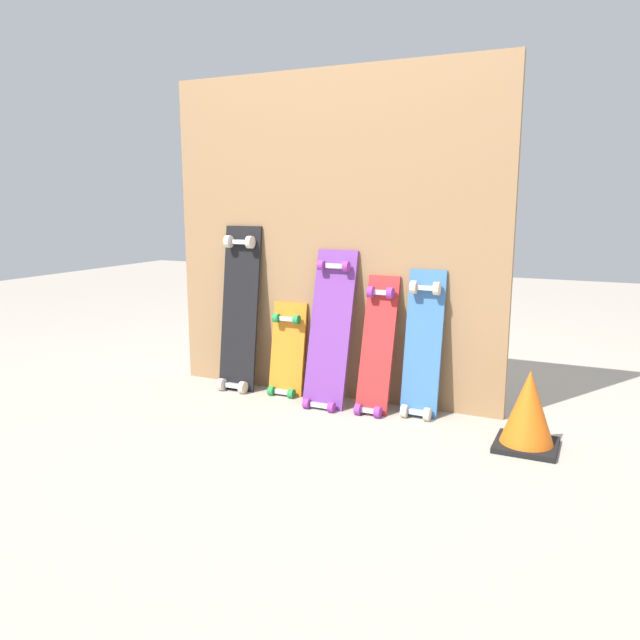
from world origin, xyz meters
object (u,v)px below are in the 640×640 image
object	(u,v)px
skateboard_orange	(287,355)
traffic_cone	(528,410)
skateboard_black	(239,314)
skateboard_blue	(422,350)
skateboard_red	(377,352)
skateboard_purple	(329,336)

from	to	relation	value
skateboard_orange	traffic_cone	bearing A→B (deg)	-10.80
skateboard_black	skateboard_blue	distance (m)	1.05
skateboard_black	skateboard_blue	xyz separation A→B (m)	(1.05, 0.00, -0.10)
skateboard_black	skateboard_red	size ratio (longest dim) A/B	1.30
skateboard_orange	skateboard_blue	distance (m)	0.77
skateboard_red	traffic_cone	distance (m)	0.79
skateboard_blue	traffic_cone	xyz separation A→B (m)	(0.53, -0.23, -0.16)
skateboard_black	skateboard_purple	world-z (taller)	skateboard_black
skateboard_orange	skateboard_purple	world-z (taller)	skateboard_purple
skateboard_black	skateboard_blue	world-z (taller)	skateboard_black
skateboard_orange	skateboard_red	bearing A→B (deg)	-5.56
skateboard_orange	skateboard_red	distance (m)	0.54
skateboard_black	traffic_cone	world-z (taller)	skateboard_black
skateboard_blue	traffic_cone	distance (m)	0.60
skateboard_blue	skateboard_red	bearing A→B (deg)	-171.03
skateboard_red	traffic_cone	world-z (taller)	skateboard_red
skateboard_orange	skateboard_purple	bearing A→B (deg)	-12.12
skateboard_red	traffic_cone	size ratio (longest dim) A/B	2.17
traffic_cone	skateboard_purple	bearing A→B (deg)	169.56
skateboard_orange	skateboard_red	size ratio (longest dim) A/B	0.77
skateboard_purple	skateboard_red	distance (m)	0.26
traffic_cone	skateboard_orange	bearing A→B (deg)	169.20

